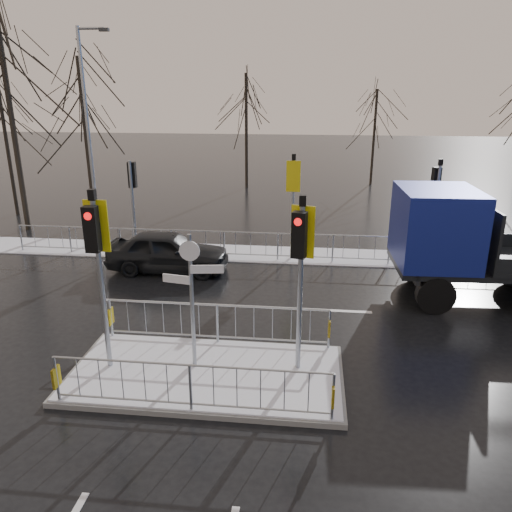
# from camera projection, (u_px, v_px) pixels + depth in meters

# --- Properties ---
(ground) EXTENTS (120.00, 120.00, 0.00)m
(ground) POSITION_uv_depth(u_px,v_px,m) (206.00, 377.00, 11.04)
(ground) COLOR black
(ground) RESTS_ON ground
(snow_verge) EXTENTS (30.00, 2.00, 0.04)m
(snow_verge) POSITION_uv_depth(u_px,v_px,m) (253.00, 254.00, 19.12)
(snow_verge) COLOR white
(snow_verge) RESTS_ON ground
(lane_markings) EXTENTS (8.00, 11.38, 0.01)m
(lane_markings) POSITION_uv_depth(u_px,v_px,m) (203.00, 385.00, 10.72)
(lane_markings) COLOR silver
(lane_markings) RESTS_ON ground
(traffic_island) EXTENTS (6.00, 3.04, 4.15)m
(traffic_island) POSITION_uv_depth(u_px,v_px,m) (205.00, 361.00, 10.92)
(traffic_island) COLOR #61615D
(traffic_island) RESTS_ON ground
(far_kerb_fixtures) EXTENTS (18.00, 0.65, 3.83)m
(far_kerb_fixtures) POSITION_uv_depth(u_px,v_px,m) (259.00, 233.00, 18.29)
(far_kerb_fixtures) COLOR #939AA1
(far_kerb_fixtures) RESTS_ON ground
(car_far_lane) EXTENTS (4.20, 1.73, 1.42)m
(car_far_lane) POSITION_uv_depth(u_px,v_px,m) (168.00, 251.00, 17.19)
(car_far_lane) COLOR black
(car_far_lane) RESTS_ON ground
(flatbed_truck) EXTENTS (7.28, 2.86, 3.34)m
(flatbed_truck) POSITION_uv_depth(u_px,v_px,m) (470.00, 242.00, 14.60)
(flatbed_truck) COLOR black
(flatbed_truck) RESTS_ON ground
(tree_near_a) EXTENTS (4.75, 4.75, 8.97)m
(tree_near_a) POSITION_uv_depth(u_px,v_px,m) (7.00, 86.00, 20.55)
(tree_near_a) COLOR black
(tree_near_a) RESTS_ON ground
(tree_near_b) EXTENTS (4.00, 4.00, 7.55)m
(tree_near_b) POSITION_uv_depth(u_px,v_px,m) (83.00, 110.00, 22.00)
(tree_near_b) COLOR black
(tree_near_b) RESTS_ON ground
(tree_near_c) EXTENTS (3.50, 3.50, 6.61)m
(tree_near_c) POSITION_uv_depth(u_px,v_px,m) (3.00, 122.00, 23.63)
(tree_near_c) COLOR black
(tree_near_c) RESTS_ON ground
(tree_far_a) EXTENTS (3.75, 3.75, 7.08)m
(tree_far_a) POSITION_uv_depth(u_px,v_px,m) (246.00, 109.00, 30.40)
(tree_far_a) COLOR black
(tree_far_a) RESTS_ON ground
(tree_far_b) EXTENTS (3.25, 3.25, 6.14)m
(tree_far_b) POSITION_uv_depth(u_px,v_px,m) (375.00, 119.00, 31.64)
(tree_far_b) COLOR black
(tree_far_b) RESTS_ON ground
(street_lamp_left) EXTENTS (1.25, 0.18, 8.20)m
(street_lamp_left) POSITION_uv_depth(u_px,v_px,m) (90.00, 131.00, 19.22)
(street_lamp_left) COLOR #939AA1
(street_lamp_left) RESTS_ON ground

